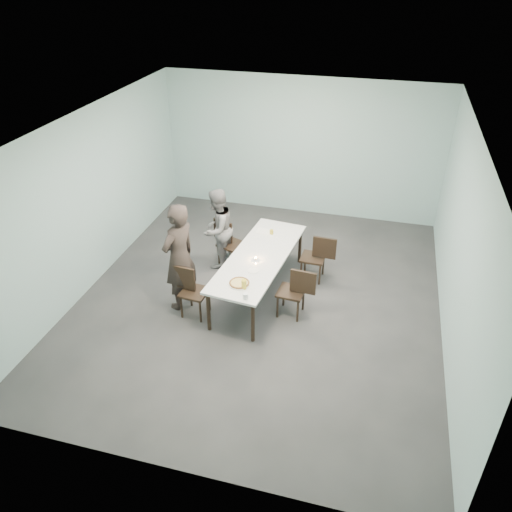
% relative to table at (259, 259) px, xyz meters
% --- Properties ---
extents(ground, '(7.00, 7.00, 0.00)m').
position_rel_table_xyz_m(ground, '(0.06, -0.15, -0.69)').
color(ground, '#333335').
rests_on(ground, ground).
extents(room_shell, '(6.02, 7.02, 3.01)m').
position_rel_table_xyz_m(room_shell, '(0.06, -0.15, 1.33)').
color(room_shell, '#98BDC0').
rests_on(room_shell, ground).
extents(table, '(1.18, 2.68, 0.75)m').
position_rel_table_xyz_m(table, '(0.00, 0.00, 0.00)').
color(table, white).
rests_on(table, ground).
extents(chair_near_left, '(0.63, 0.46, 0.87)m').
position_rel_table_xyz_m(chair_near_left, '(-0.93, -0.84, -0.19)').
color(chair_near_left, black).
rests_on(chair_near_left, ground).
extents(chair_far_left, '(0.65, 0.54, 0.87)m').
position_rel_table_xyz_m(chair_far_left, '(-0.81, 0.80, -0.19)').
color(chair_far_left, black).
rests_on(chair_far_left, ground).
extents(chair_near_right, '(0.63, 0.45, 0.87)m').
position_rel_table_xyz_m(chair_near_right, '(0.73, -0.44, -0.19)').
color(chair_near_right, black).
rests_on(chair_near_right, ground).
extents(chair_far_right, '(0.62, 0.44, 0.87)m').
position_rel_table_xyz_m(chair_far_right, '(0.91, 0.69, -0.19)').
color(chair_far_right, black).
rests_on(chair_far_right, ground).
extents(diner_near, '(0.66, 0.79, 1.86)m').
position_rel_table_xyz_m(diner_near, '(-1.15, -0.65, 0.24)').
color(diner_near, black).
rests_on(diner_near, ground).
extents(diner_far, '(0.75, 0.87, 1.53)m').
position_rel_table_xyz_m(diner_far, '(-0.98, 0.70, 0.07)').
color(diner_far, slate).
rests_on(diner_far, ground).
extents(pizza, '(0.34, 0.34, 0.04)m').
position_rel_table_xyz_m(pizza, '(-0.08, -0.87, 0.08)').
color(pizza, white).
rests_on(pizza, table).
extents(side_plate, '(0.18, 0.18, 0.01)m').
position_rel_table_xyz_m(side_plate, '(0.03, -0.47, 0.06)').
color(side_plate, white).
rests_on(side_plate, table).
extents(beer_glass, '(0.08, 0.08, 0.15)m').
position_rel_table_xyz_m(beer_glass, '(0.02, -0.97, 0.13)').
color(beer_glass, gold).
rests_on(beer_glass, table).
extents(water_tumbler, '(0.08, 0.08, 0.09)m').
position_rel_table_xyz_m(water_tumbler, '(0.11, -1.21, 0.10)').
color(water_tumbler, silver).
rests_on(water_tumbler, table).
extents(tealight, '(0.06, 0.06, 0.05)m').
position_rel_table_xyz_m(tealight, '(-0.02, -0.14, 0.08)').
color(tealight, silver).
rests_on(tealight, table).
extents(amber_tumbler, '(0.07, 0.07, 0.08)m').
position_rel_table_xyz_m(amber_tumbler, '(0.03, 0.79, 0.10)').
color(amber_tumbler, gold).
rests_on(amber_tumbler, table).
extents(menu, '(0.32, 0.25, 0.01)m').
position_rel_table_xyz_m(menu, '(-0.11, 0.85, 0.06)').
color(menu, silver).
rests_on(menu, table).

